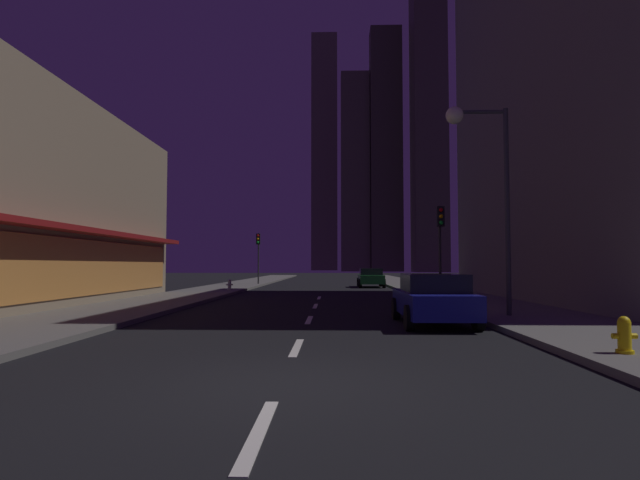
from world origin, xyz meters
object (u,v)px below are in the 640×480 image
car_parked_far (371,278)px  fire_hydrant_far_left (230,285)px  street_lamp_right (480,158)px  traffic_light_far_left (258,247)px  car_parked_near (433,299)px  traffic_light_near_right (440,232)px  fire_hydrant_yellow_near (624,336)px

car_parked_far → fire_hydrant_far_left: bearing=-144.6°
car_parked_far → fire_hydrant_far_left: 11.65m
street_lamp_right → traffic_light_far_left: bearing=113.1°
car_parked_near → traffic_light_far_left: bearing=108.8°
fire_hydrant_far_left → traffic_light_near_right: (11.40, -9.53, 2.74)m
traffic_light_near_right → street_lamp_right: 6.81m
car_parked_far → traffic_light_near_right: size_ratio=1.01×
car_parked_far → traffic_light_far_left: bearing=163.8°
car_parked_far → traffic_light_near_right: (1.90, -16.27, 2.45)m
car_parked_near → street_lamp_right: street_lamp_right is taller
car_parked_near → car_parked_far: 24.12m
car_parked_far → car_parked_near: bearing=-90.0°
car_parked_near → traffic_light_near_right: (1.90, 7.85, 2.45)m
car_parked_near → traffic_light_near_right: size_ratio=1.01×
traffic_light_near_right → traffic_light_far_left: size_ratio=1.00×
car_parked_far → fire_hydrant_yellow_near: (2.30, -29.49, -0.29)m
fire_hydrant_yellow_near → traffic_light_near_right: bearing=91.7°
car_parked_far → fire_hydrant_yellow_near: 29.58m
car_parked_near → fire_hydrant_yellow_near: 5.84m
car_parked_near → traffic_light_near_right: bearing=76.4°
street_lamp_right → traffic_light_near_right: bearing=88.9°
fire_hydrant_far_left → fire_hydrant_yellow_near: bearing=-62.6°
car_parked_near → fire_hydrant_far_left: bearing=118.7°
car_parked_near → traffic_light_far_left: 28.38m
car_parked_near → traffic_light_far_left: (-9.10, 26.77, 2.45)m
fire_hydrant_yellow_near → fire_hydrant_far_left: 25.63m
traffic_light_near_right → traffic_light_far_left: (-11.00, 18.91, 0.00)m
traffic_light_far_left → street_lamp_right: (10.88, -25.46, 1.87)m
traffic_light_far_left → car_parked_far: bearing=-16.2°
fire_hydrant_yellow_near → street_lamp_right: street_lamp_right is taller
fire_hydrant_far_left → traffic_light_far_left: traffic_light_far_left is taller
car_parked_near → car_parked_far: size_ratio=1.00×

